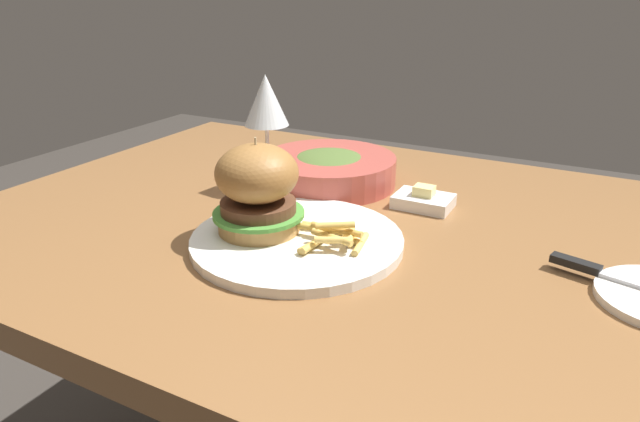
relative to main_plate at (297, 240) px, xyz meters
name	(u,v)px	position (x,y,z in m)	size (l,w,h in m)	color
dining_table	(348,277)	(0.03, 0.11, -0.10)	(1.19, 0.85, 0.74)	brown
main_plate	(297,240)	(0.00, 0.00, 0.00)	(0.29, 0.29, 0.01)	white
burger_sandwich	(258,188)	(-0.06, -0.01, 0.07)	(0.13, 0.13, 0.13)	#B78447
fries_pile	(333,235)	(0.06, 0.00, 0.02)	(0.11, 0.10, 0.04)	#EABC5B
wine_glass	(266,103)	(-0.16, 0.17, 0.14)	(0.07, 0.07, 0.20)	silver
table_knife	(620,278)	(0.40, 0.08, 0.01)	(0.20, 0.06, 0.01)	silver
butter_dish	(423,200)	(0.11, 0.22, 0.00)	(0.09, 0.07, 0.04)	white
soup_bowl	(329,169)	(-0.08, 0.25, 0.02)	(0.24, 0.24, 0.06)	#B24C42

